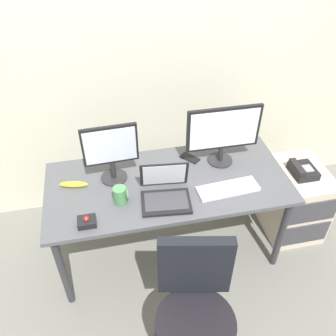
# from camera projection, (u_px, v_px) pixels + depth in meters

# --- Properties ---
(ground_plane) EXTENTS (8.00, 8.00, 0.00)m
(ground_plane) POSITION_uv_depth(u_px,v_px,m) (168.00, 247.00, 2.90)
(ground_plane) COLOR slate
(back_wall) EXTENTS (6.00, 0.10, 2.80)m
(back_wall) POSITION_uv_depth(u_px,v_px,m) (147.00, 42.00, 2.55)
(back_wall) COLOR beige
(back_wall) RESTS_ON ground
(desk) EXTENTS (1.65, 0.74, 0.71)m
(desk) POSITION_uv_depth(u_px,v_px,m) (168.00, 189.00, 2.49)
(desk) COLOR #4B4D52
(desk) RESTS_ON ground
(file_cabinet) EXTENTS (0.42, 0.53, 0.58)m
(file_cabinet) POSITION_uv_depth(u_px,v_px,m) (293.00, 200.00, 2.90)
(file_cabinet) COLOR beige
(file_cabinet) RESTS_ON ground
(desk_phone) EXTENTS (0.17, 0.20, 0.09)m
(desk_phone) POSITION_uv_depth(u_px,v_px,m) (302.00, 170.00, 2.68)
(desk_phone) COLOR black
(desk_phone) RESTS_ON file_cabinet
(office_chair) EXTENTS (0.52, 0.52, 0.93)m
(office_chair) POSITION_uv_depth(u_px,v_px,m) (194.00, 318.00, 2.01)
(office_chair) COLOR black
(office_chair) RESTS_ON ground
(monitor_main) EXTENTS (0.52, 0.18, 0.44)m
(monitor_main) POSITION_uv_depth(u_px,v_px,m) (223.00, 132.00, 2.45)
(monitor_main) COLOR #262628
(monitor_main) RESTS_ON desk
(monitor_side) EXTENTS (0.36, 0.18, 0.42)m
(monitor_side) POSITION_uv_depth(u_px,v_px,m) (111.00, 150.00, 2.32)
(monitor_side) COLOR #262628
(monitor_side) RESTS_ON desk
(keyboard) EXTENTS (0.42, 0.16, 0.03)m
(keyboard) POSITION_uv_depth(u_px,v_px,m) (228.00, 189.00, 2.37)
(keyboard) COLOR silver
(keyboard) RESTS_ON desk
(laptop) EXTENTS (0.34, 0.31, 0.23)m
(laptop) POSITION_uv_depth(u_px,v_px,m) (165.00, 192.00, 2.29)
(laptop) COLOR black
(laptop) RESTS_ON desk
(trackball_mouse) EXTENTS (0.11, 0.09, 0.07)m
(trackball_mouse) POSITION_uv_depth(u_px,v_px,m) (87.00, 221.00, 2.14)
(trackball_mouse) COLOR black
(trackball_mouse) RESTS_ON desk
(coffee_mug) EXTENTS (0.09, 0.08, 0.12)m
(coffee_mug) POSITION_uv_depth(u_px,v_px,m) (120.00, 195.00, 2.26)
(coffee_mug) COLOR #48834F
(coffee_mug) RESTS_ON desk
(cell_phone) EXTENTS (0.14, 0.15, 0.01)m
(cell_phone) POSITION_uv_depth(u_px,v_px,m) (190.00, 158.00, 2.64)
(cell_phone) COLOR black
(cell_phone) RESTS_ON desk
(banana) EXTENTS (0.19, 0.08, 0.04)m
(banana) POSITION_uv_depth(u_px,v_px,m) (74.00, 184.00, 2.40)
(banana) COLOR yellow
(banana) RESTS_ON desk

